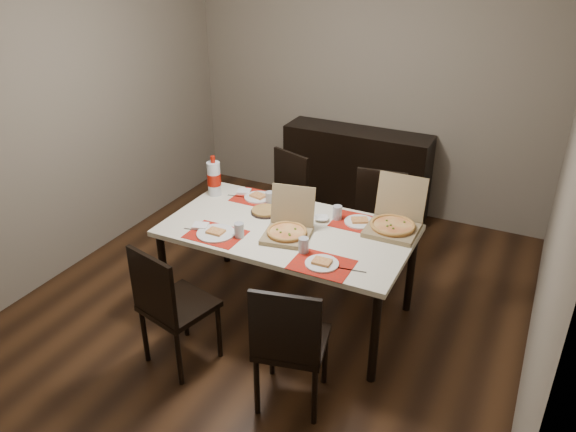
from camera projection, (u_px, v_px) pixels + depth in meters
The scene contains 18 objects.
ground at pixel (279, 298), 4.65m from camera, with size 3.80×4.00×0.02m, color #3C2312.
room_walls at pixel (304, 76), 4.20m from camera, with size 3.84×4.02×2.62m.
sideboard at pixel (356, 172), 5.86m from camera, with size 1.50×0.40×0.90m, color black.
dining_table at pixel (288, 236), 4.16m from camera, with size 1.80×1.00×0.75m.
chair_near_left at pixel (170, 303), 3.70m from camera, with size 0.51×0.51×0.93m.
chair_near_right at pixel (289, 342), 3.36m from camera, with size 0.50×0.50×0.93m.
chair_far_left at pixel (282, 199), 5.13m from camera, with size 0.54×0.54×0.93m.
chair_far_right at pixel (376, 221), 4.73m from camera, with size 0.47×0.47×0.93m.
setting_near_left at pixel (220, 232), 4.03m from camera, with size 0.46×0.30×0.11m.
setting_near_right at pixel (316, 258), 3.71m from camera, with size 0.51×0.30×0.11m.
setting_far_left at pixel (260, 197), 4.56m from camera, with size 0.46×0.30×0.11m.
setting_far_right at pixel (353, 219), 4.20m from camera, with size 0.48×0.30×0.11m.
napkin_loose at pixel (285, 234), 4.03m from camera, with size 0.12×0.11×0.02m, color white.
pizza_box_center at pixel (288, 229), 4.01m from camera, with size 0.38×0.41×0.32m.
pizza_box_right at pixel (394, 223), 4.08m from camera, with size 0.37×0.41×0.37m.
faina_plate at pixel (265, 211), 4.34m from camera, with size 0.23×0.23×0.03m.
dip_bowl at pixel (322, 219), 4.23m from camera, with size 0.11×0.11×0.03m, color white.
soda_bottle at pixel (214, 178), 4.59m from camera, with size 0.11×0.11×0.34m.
Camera 1 is at (1.75, -3.40, 2.71)m, focal length 35.00 mm.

